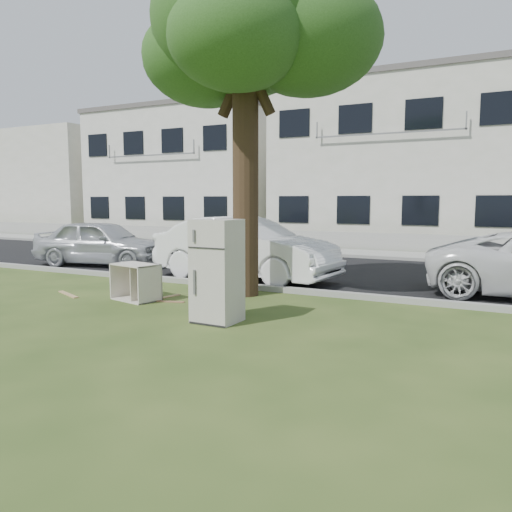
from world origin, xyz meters
The scene contains 17 objects.
ground centered at (0.00, 0.00, 0.00)m, with size 120.00×120.00×0.00m, color #2E4719.
road centered at (0.00, 6.00, 0.01)m, with size 120.00×7.00×0.01m, color black.
kerb_near centered at (0.00, 2.45, 0.00)m, with size 120.00×0.18×0.12m, color gray.
kerb_far centered at (0.00, 9.55, 0.00)m, with size 120.00×0.18×0.12m, color gray.
sidewalk centered at (0.00, 11.00, 0.01)m, with size 120.00×2.80×0.01m, color gray.
low_wall centered at (0.00, 12.60, 0.35)m, with size 120.00×0.15×0.70m, color gray.
street_tree centered at (-0.40, 1.80, 5.49)m, with size 3.80×3.80×7.02m.
townhouse_left centered at (-12.00, 17.50, 3.52)m, with size 10.20×8.16×7.04m.
townhouse_center centered at (0.00, 17.50, 3.72)m, with size 11.22×8.16×7.44m.
filler_left centered at (-26.00, 18.00, 3.20)m, with size 16.00×9.00×6.40m, color silver.
fridge centered at (0.27, -0.48, 0.85)m, with size 0.70×0.65×1.71m, color beige.
cabinet centered at (-2.14, 0.33, 0.37)m, with size 0.95×0.59×0.74m, color white.
plank_a centered at (-1.60, 0.40, 0.01)m, with size 1.02×0.08×0.02m, color #8D6244.
plank_b centered at (-3.80, 0.09, 0.01)m, with size 0.96×0.10×0.02m, color tan.
plank_c centered at (-1.75, 0.74, 0.01)m, with size 0.82×0.09×0.02m, color tan.
car_center centered at (-1.40, 3.62, 0.80)m, with size 1.69×4.83×1.59m, color white.
car_left centered at (-6.62, 4.07, 0.71)m, with size 1.68×4.18×1.43m, color #B8BBC0.
Camera 1 is at (4.51, -7.48, 2.02)m, focal length 35.00 mm.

